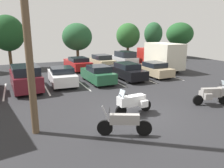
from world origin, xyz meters
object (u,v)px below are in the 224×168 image
at_px(car_green, 98,74).
at_px(box_truck, 160,56).
at_px(utility_pole, 26,21).
at_px(motorcycle_third, 124,123).
at_px(car_white, 62,76).
at_px(motorcycle_touring, 132,102).
at_px(car_black, 127,71).
at_px(car_far_champagne, 101,61).
at_px(car_far_silver, 124,59).
at_px(car_maroon, 25,78).
at_px(car_far_red, 78,64).
at_px(motorcycle_second, 213,94).
at_px(car_tan, 153,69).

distance_m(car_green, box_truck, 8.96).
xyz_separation_m(box_truck, utility_pole, (-14.27, -10.77, 3.18)).
relative_size(motorcycle_third, car_white, 0.50).
relative_size(box_truck, utility_pole, 0.66).
relative_size(motorcycle_touring, car_black, 0.47).
xyz_separation_m(car_far_champagne, car_far_silver, (2.94, -0.19, 0.16)).
distance_m(car_maroon, utility_pole, 8.67).
distance_m(car_green, car_black, 2.93).
relative_size(car_black, utility_pole, 0.52).
relative_size(motorcycle_third, car_black, 0.45).
bearing_deg(car_green, car_far_red, 89.88).
distance_m(motorcycle_touring, car_far_silver, 15.88).
relative_size(motorcycle_second, car_white, 0.51).
distance_m(motorcycle_third, utility_pole, 5.72).
height_order(motorcycle_touring, car_far_red, car_far_red).
distance_m(car_maroon, box_truck, 14.59).
xyz_separation_m(motorcycle_second, car_black, (-1.42, 8.55, 0.06)).
bearing_deg(car_tan, motorcycle_touring, -130.13).
relative_size(motorcycle_third, car_tan, 0.49).
bearing_deg(motorcycle_second, car_green, 117.73).
distance_m(motorcycle_third, box_truck, 16.60).
distance_m(motorcycle_touring, car_tan, 10.46).
relative_size(motorcycle_second, car_far_champagne, 0.49).
bearing_deg(car_white, box_truck, 12.06).
xyz_separation_m(car_tan, car_far_champagne, (-2.94, 6.58, 0.09)).
bearing_deg(motorcycle_touring, car_black, 64.70).
relative_size(car_far_champagne, car_far_silver, 1.05).
distance_m(motorcycle_second, car_far_red, 15.58).
height_order(motorcycle_touring, car_maroon, car_maroon).
relative_size(motorcycle_third, car_far_red, 0.44).
height_order(car_far_silver, utility_pole, utility_pole).
height_order(car_green, box_truck, box_truck).
xyz_separation_m(motorcycle_third, box_truck, (10.81, 12.55, 1.01)).
bearing_deg(utility_pole, car_maroon, 89.96).
distance_m(car_black, utility_pole, 12.64).
bearing_deg(motorcycle_third, car_far_silver, 63.31).
relative_size(motorcycle_touring, car_white, 0.53).
bearing_deg(car_white, car_black, -1.17).
relative_size(motorcycle_second, motorcycle_third, 1.00).
height_order(motorcycle_second, car_far_red, car_far_red).
distance_m(car_tan, car_far_red, 8.69).
distance_m(car_green, utility_pole, 10.61).
xyz_separation_m(motorcycle_second, box_truck, (4.11, 11.12, 0.91)).
xyz_separation_m(motorcycle_touring, motorcycle_second, (5.19, -0.58, -0.02)).
xyz_separation_m(motorcycle_third, car_tan, (8.25, 10.01, 0.11)).
xyz_separation_m(motorcycle_second, car_green, (-4.34, 8.26, 0.05)).
relative_size(motorcycle_second, car_tan, 0.50).
bearing_deg(utility_pole, car_black, 43.19).
distance_m(car_far_red, car_far_champagne, 2.94).
relative_size(car_black, car_tan, 1.09).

